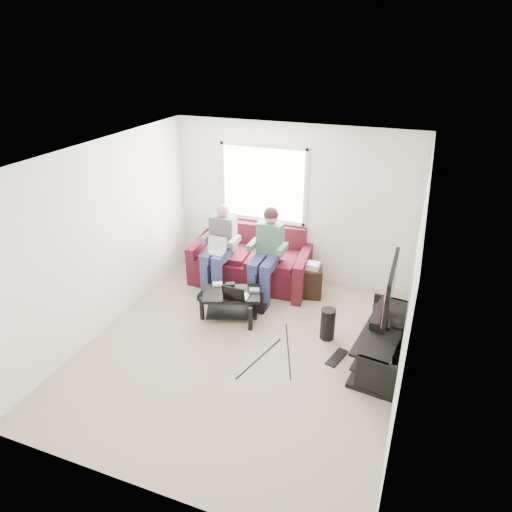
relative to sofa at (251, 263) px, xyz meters
The scene contains 26 objects.
floor 1.93m from the sofa, 73.00° to the right, with size 4.50×4.50×0.00m, color tan.
ceiling 2.96m from the sofa, 73.00° to the right, with size 4.50×4.50×0.00m, color white.
wall_back 1.19m from the sofa, 37.56° to the left, with size 4.50×4.50×0.00m, color white.
wall_front 4.22m from the sofa, 82.21° to the right, with size 4.50×4.50×0.00m, color white.
wall_left 2.52m from the sofa, 128.38° to the right, with size 4.50×4.50×0.00m, color white.
wall_right 3.28m from the sofa, 35.47° to the right, with size 4.50×4.50×0.00m, color white.
window 1.33m from the sofa, 82.09° to the left, with size 1.48×0.04×1.28m.
sofa is the anchor object (origin of this frame).
person_left 0.69m from the sofa, 137.58° to the right, with size 0.40×0.70×1.39m.
person_right 0.72m from the sofa, 40.80° to the right, with size 0.40×0.71×1.43m.
laptop_silver 0.79m from the sofa, 126.96° to the right, with size 0.32×0.22×0.24m, color silver, non-canonical shape.
coffee_table 1.15m from the sofa, 83.25° to the right, with size 0.95×0.77×0.41m.
laptop_black 1.26m from the sofa, 78.21° to the right, with size 0.34×0.24×0.24m, color black, non-canonical shape.
controller_a 1.04m from the sofa, 98.05° to the right, with size 0.14×0.09×0.04m, color silver.
controller_b 0.97m from the sofa, 87.90° to the right, with size 0.14×0.09×0.04m, color black.
controller_c 1.09m from the sofa, 66.33° to the right, with size 0.14×0.09×0.04m, color gray.
tv_stand 2.70m from the sofa, 30.27° to the right, with size 0.66×1.57×0.50m.
tv 2.72m from the sofa, 28.43° to the right, with size 0.12×1.10×0.81m.
soundbar 2.55m from the sofa, 29.69° to the right, with size 0.12×0.50×0.10m, color black.
drink_cup 2.40m from the sofa, 17.73° to the right, with size 0.08×0.08×0.12m, color #A37146.
console_white 2.92m from the sofa, 37.07° to the right, with size 0.30×0.22×0.06m, color silver.
console_grey 2.56m from the sofa, 24.45° to the right, with size 0.34×0.26×0.08m, color gray.
console_black 2.72m from the sofa, 31.18° to the right, with size 0.38×0.30×0.07m, color black.
subwoofer 1.96m from the sofa, 36.54° to the right, with size 0.20×0.20×0.45m, color black.
keyboard_floor 2.40m from the sofa, 41.00° to the right, with size 0.14×0.41×0.02m, color black.
end_table 1.09m from the sofa, ahead, with size 0.33×0.33×0.59m.
Camera 1 is at (1.94, -4.56, 3.77)m, focal length 32.00 mm.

